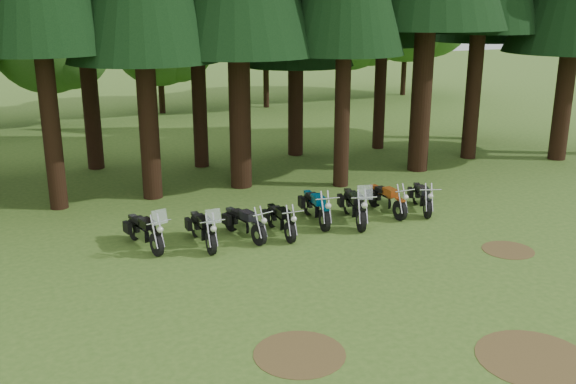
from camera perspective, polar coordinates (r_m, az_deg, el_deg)
name	(u,v)px	position (r m, az deg, el deg)	size (l,w,h in m)	color
ground	(377,286)	(15.61, 7.92, -8.30)	(120.00, 120.00, 0.00)	#385A1D
decid_3	(52,41)	(37.19, -20.22, 12.52)	(6.12, 5.95, 7.65)	black
decid_4	(164,39)	(39.38, -10.99, 13.18)	(5.93, 5.76, 7.41)	black
decid_5	(273,6)	(40.87, -1.38, 16.20)	(8.45, 8.21, 10.56)	black
decid_6	(354,21)	(44.99, 5.93, 14.84)	(7.06, 6.86, 8.82)	black
decid_7	(414,6)	(47.30, 11.11, 15.95)	(8.44, 8.20, 10.55)	black
dirt_patch_0	(300,354)	(12.75, 1.03, -14.18)	(1.80, 1.80, 0.01)	#4C3D1E
dirt_patch_1	(508,250)	(18.59, 18.97, -4.89)	(1.40, 1.40, 0.01)	#4C3D1E
dirt_patch_2	(534,358)	(13.45, 21.04, -13.64)	(2.20, 2.20, 0.01)	#4C3D1E
motorcycle_0	(145,232)	(18.05, -12.60, -3.48)	(0.71, 2.16, 1.36)	black
motorcycle_1	(203,230)	(17.93, -7.56, -3.35)	(0.40, 2.14, 1.35)	black
motorcycle_2	(244,224)	(18.38, -3.90, -2.82)	(0.58, 2.03, 0.84)	black
motorcycle_3	(281,221)	(18.61, -0.65, -2.56)	(0.30, 2.02, 0.82)	black
motorcycle_4	(316,208)	(19.61, 2.51, -1.42)	(0.46, 2.24, 0.91)	black
motorcycle_5	(354,207)	(19.68, 5.93, -1.31)	(0.93, 2.37, 1.50)	black
motorcycle_6	(387,200)	(20.69, 8.78, -0.70)	(0.29, 2.13, 0.87)	black
motorcycle_7	(422,198)	(21.15, 11.82, -0.53)	(0.88, 1.96, 0.84)	black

